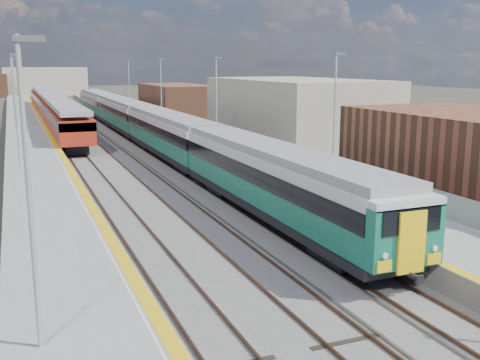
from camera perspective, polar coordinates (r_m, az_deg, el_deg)
ground at (r=57.17m, az=-11.35°, el=3.57°), size 320.00×320.00×0.00m
ballast_bed at (r=59.25m, az=-13.95°, el=3.76°), size 10.50×155.00×0.06m
tracks at (r=60.97m, az=-13.63°, el=4.06°), size 8.96×160.00×0.17m
platform_right at (r=60.68m, az=-6.91°, el=4.68°), size 4.70×155.00×8.52m
platform_left at (r=58.63m, az=-20.57°, el=3.76°), size 4.30×155.00×8.52m
green_train at (r=56.62m, az=-9.83°, el=5.86°), size 2.93×81.43×3.22m
red_train at (r=79.17m, az=-18.57°, el=7.05°), size 3.06×61.91×3.86m
tree_d at (r=76.28m, az=4.14°, el=8.63°), size 4.48×4.48×6.07m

